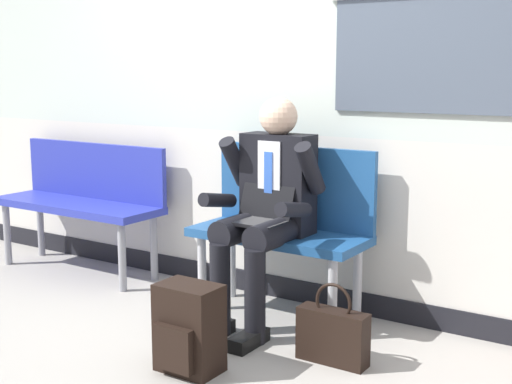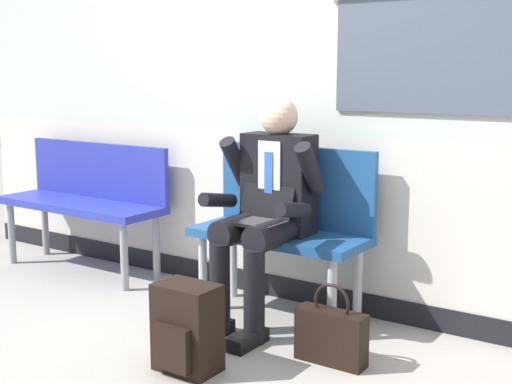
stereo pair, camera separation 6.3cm
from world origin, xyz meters
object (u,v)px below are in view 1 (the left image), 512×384
person_seated (266,205)px  handbag (333,335)px  bench_with_person (285,219)px  bench_empty (83,195)px  backpack (188,329)px

person_seated → handbag: bearing=-26.1°
bench_with_person → handbag: bearing=-40.5°
bench_empty → bench_with_person: bearing=0.2°
bench_with_person → handbag: (0.56, -0.48, -0.42)m
backpack → handbag: (0.52, 0.46, -0.06)m
bench_with_person → handbag: size_ratio=2.55×
bench_with_person → person_seated: 0.23m
bench_empty → handbag: (2.19, -0.47, -0.40)m
person_seated → bench_empty: bearing=173.1°
bench_with_person → bench_empty: bearing=-179.8°
bench_with_person → bench_empty: bench_with_person is taller
bench_empty → handbag: size_ratio=3.27×
backpack → person_seated: bearing=93.2°
bench_with_person → bench_empty: 1.63m
person_seated → bench_with_person: bearing=90.0°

